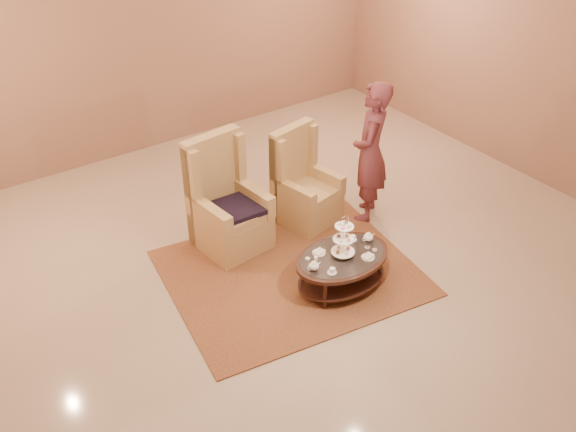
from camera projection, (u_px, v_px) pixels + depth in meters
ground at (307, 278)px, 7.34m from camera, size 8.00×8.00×0.00m
ceiling at (307, 278)px, 7.34m from camera, size 8.00×8.00×0.02m
wall_back at (142, 35)px, 9.09m from camera, size 8.00×0.04×3.50m
wall_right at (559, 60)px, 8.27m from camera, size 0.04×8.00×3.50m
rug at (291, 273)px, 7.41m from camera, size 3.03×2.64×0.01m
tea_table at (342, 261)px, 7.04m from camera, size 1.13×0.78×0.94m
armchair_left at (226, 210)px, 7.65m from camera, size 0.83×0.86×1.39m
armchair_right at (302, 190)px, 8.14m from camera, size 0.80×0.82×1.25m
person at (370, 153)px, 7.92m from camera, size 0.79×0.77×1.83m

